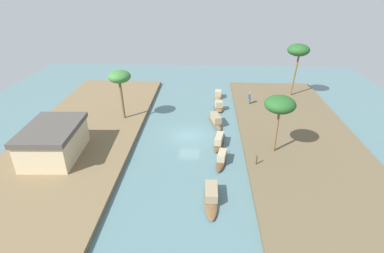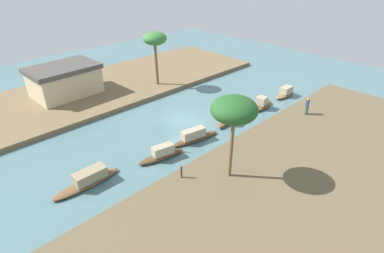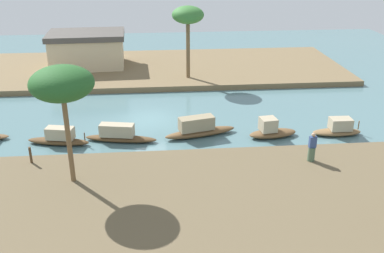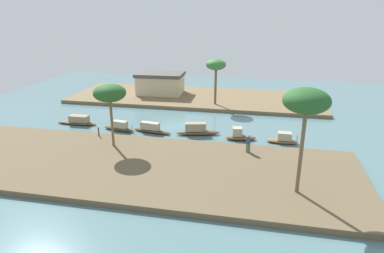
# 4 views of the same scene
# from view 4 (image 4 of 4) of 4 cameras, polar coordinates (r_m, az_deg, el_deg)

# --- Properties ---
(river_water) EXTENTS (63.24, 63.24, 0.00)m
(river_water) POSITION_cam_4_polar(r_m,az_deg,el_deg) (42.41, -2.80, 0.39)
(river_water) COLOR slate
(river_water) RESTS_ON ground
(riverbank_left) EXTENTS (37.89, 13.22, 0.48)m
(riverbank_left) POSITION_cam_4_polar(r_m,az_deg,el_deg) (31.08, -8.78, -6.34)
(riverbank_left) COLOR brown
(riverbank_left) RESTS_ON ground
(riverbank_right) EXTENTS (37.89, 13.22, 0.48)m
(riverbank_right) POSITION_cam_4_polar(r_m,az_deg,el_deg) (54.22, 0.61, 4.72)
(riverbank_right) COLOR brown
(riverbank_right) RESTS_ON ground
(sampan_upstream_small) EXTENTS (3.36, 1.65, 1.35)m
(sampan_upstream_small) POSITION_cam_4_polar(r_m,az_deg,el_deg) (37.53, 7.75, -1.49)
(sampan_upstream_small) COLOR brown
(sampan_upstream_small) RESTS_ON river_water
(sampan_midstream) EXTENTS (4.74, 1.76, 1.17)m
(sampan_midstream) POSITION_cam_4_polar(r_m,az_deg,el_deg) (39.61, -6.65, -0.36)
(sampan_midstream) COLOR brown
(sampan_midstream) RESTS_ON river_water
(sampan_open_hull) EXTENTS (4.94, 2.12, 1.37)m
(sampan_open_hull) POSITION_cam_4_polar(r_m,az_deg,el_deg) (38.60, 0.81, -0.60)
(sampan_open_hull) COLOR brown
(sampan_open_hull) RESTS_ON river_water
(sampan_foreground) EXTENTS (4.10, 1.67, 1.16)m
(sampan_foreground) POSITION_cam_4_polar(r_m,az_deg,el_deg) (40.82, -11.72, -0.07)
(sampan_foreground) COLOR brown
(sampan_foreground) RESTS_ON river_water
(sampan_downstream_large) EXTENTS (3.27, 1.15, 1.17)m
(sampan_downstream_large) POSITION_cam_4_polar(r_m,az_deg,el_deg) (37.47, 14.64, -1.99)
(sampan_downstream_large) COLOR brown
(sampan_downstream_large) RESTS_ON river_water
(sampan_with_red_awning) EXTENTS (5.06, 1.17, 1.12)m
(sampan_with_red_awning) POSITION_cam_4_polar(r_m,az_deg,el_deg) (44.33, -18.06, 0.88)
(sampan_with_red_awning) COLOR brown
(sampan_with_red_awning) RESTS_ON river_water
(person_on_near_bank) EXTENTS (0.43, 0.43, 1.72)m
(person_on_near_bank) POSITION_cam_4_polar(r_m,az_deg,el_deg) (33.12, 9.12, -2.99)
(person_on_near_bank) COLOR #4C664C
(person_on_near_bank) RESTS_ON riverbank_left
(mooring_post) EXTENTS (0.14, 0.14, 0.96)m
(mooring_post) POSITION_cam_4_polar(r_m,az_deg,el_deg) (38.19, -14.95, -0.80)
(mooring_post) COLOR #4C3823
(mooring_post) RESTS_ON riverbank_left
(palm_tree_left_near) EXTENTS (3.08, 3.08, 6.13)m
(palm_tree_left_near) POSITION_cam_4_polar(r_m,az_deg,el_deg) (33.85, -13.24, 5.25)
(palm_tree_left_near) COLOR brown
(palm_tree_left_near) RESTS_ON riverbank_left
(palm_tree_left_far) EXTENTS (3.19, 3.19, 7.81)m
(palm_tree_left_far) POSITION_cam_4_polar(r_m,az_deg,el_deg) (24.65, 18.12, 3.78)
(palm_tree_left_far) COLOR brown
(palm_tree_left_far) RESTS_ON riverbank_left
(palm_tree_right_tall) EXTENTS (2.76, 2.76, 6.30)m
(palm_tree_right_tall) POSITION_cam_4_polar(r_m,az_deg,el_deg) (48.67, 3.92, 9.84)
(palm_tree_right_tall) COLOR brown
(palm_tree_right_tall) RESTS_ON riverbank_right
(riverside_building) EXTENTS (7.43, 5.37, 3.31)m
(riverside_building) POSITION_cam_4_polar(r_m,az_deg,el_deg) (55.81, -5.16, 7.07)
(riverside_building) COLOR beige
(riverside_building) RESTS_ON riverbank_right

